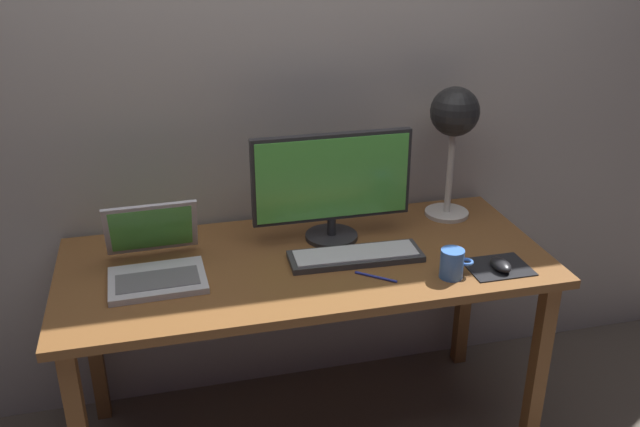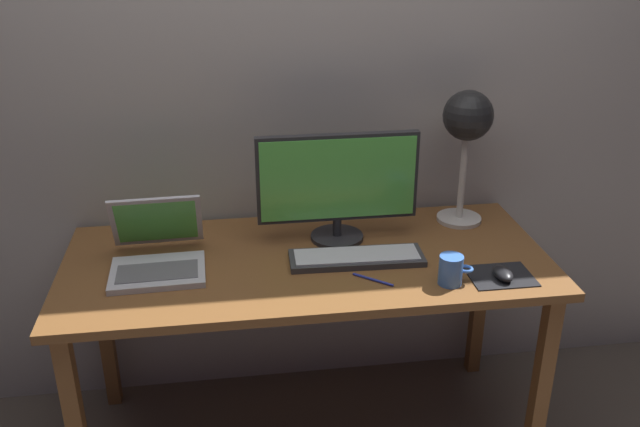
% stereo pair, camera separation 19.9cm
% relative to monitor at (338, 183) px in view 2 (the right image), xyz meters
% --- Properties ---
extents(back_wall, '(4.80, 0.06, 2.60)m').
position_rel_monitor_xyz_m(back_wall, '(-0.12, 0.28, 0.35)').
color(back_wall, '#A8A099').
rests_on(back_wall, ground).
extents(desk, '(1.60, 0.70, 0.74)m').
position_rel_monitor_xyz_m(desk, '(-0.12, -0.12, -0.29)').
color(desk, brown).
rests_on(desk, ground).
extents(monitor, '(0.55, 0.18, 0.38)m').
position_rel_monitor_xyz_m(monitor, '(0.00, 0.00, 0.00)').
color(monitor, '#28282B').
rests_on(monitor, desk).
extents(keyboard_main, '(0.44, 0.16, 0.03)m').
position_rel_monitor_xyz_m(keyboard_main, '(0.04, -0.17, -0.20)').
color(keyboard_main, '#38383A').
rests_on(keyboard_main, desk).
extents(laptop, '(0.30, 0.32, 0.22)m').
position_rel_monitor_xyz_m(laptop, '(-0.60, -0.10, -0.15)').
color(laptop, silver).
rests_on(laptop, desk).
extents(desk_lamp, '(0.18, 0.18, 0.49)m').
position_rel_monitor_xyz_m(desk_lamp, '(0.47, 0.09, 0.16)').
color(desk_lamp, beige).
rests_on(desk_lamp, desk).
extents(mousepad, '(0.20, 0.16, 0.00)m').
position_rel_monitor_xyz_m(mousepad, '(0.47, -0.34, -0.21)').
color(mousepad, black).
rests_on(mousepad, desk).
extents(mouse, '(0.06, 0.10, 0.03)m').
position_rel_monitor_xyz_m(mouse, '(0.46, -0.35, -0.19)').
color(mouse, black).
rests_on(mouse, mousepad).
extents(coffee_mug, '(0.11, 0.07, 0.09)m').
position_rel_monitor_xyz_m(coffee_mug, '(0.29, -0.36, -0.16)').
color(coffee_mug, '#3F72CC').
rests_on(coffee_mug, desk).
extents(pen, '(0.11, 0.10, 0.01)m').
position_rel_monitor_xyz_m(pen, '(0.06, -0.31, -0.21)').
color(pen, '#2633A5').
rests_on(pen, desk).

